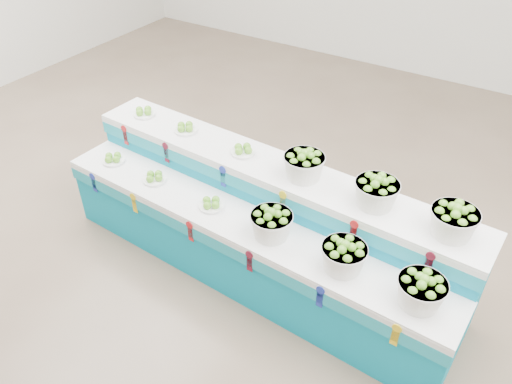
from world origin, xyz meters
TOP-DOWN VIEW (x-y plane):
  - ground at (0.00, 0.00)m, footprint 10.00×10.00m
  - display_stand at (0.44, -0.10)m, footprint 3.83×1.17m
  - plate_lower_left at (-1.10, -0.25)m, footprint 0.23×0.23m
  - plate_lower_mid at (-0.55, -0.28)m, footprint 0.23×0.23m
  - plate_lower_right at (0.12, -0.32)m, footprint 0.23×0.23m
  - basket_lower_left at (0.74, -0.35)m, footprint 0.36×0.36m
  - basket_lower_mid at (1.38, -0.38)m, footprint 0.36×0.36m
  - basket_lower_right at (1.96, -0.41)m, footprint 0.36×0.36m
  - plate_upper_left at (-1.08, 0.22)m, footprint 0.23×0.23m
  - plate_upper_mid at (-0.53, 0.19)m, footprint 0.23×0.23m
  - plate_upper_right at (0.15, 0.15)m, footprint 0.23×0.23m
  - basket_upper_left at (0.76, 0.12)m, footprint 0.36×0.36m
  - basket_upper_mid at (1.40, 0.09)m, footprint 0.36×0.36m
  - basket_upper_right at (1.99, 0.05)m, footprint 0.36×0.36m

SIDE VIEW (x-z plane):
  - ground at x=0.00m, z-range 0.00..0.00m
  - display_stand at x=0.44m, z-range 0.00..1.02m
  - plate_lower_left at x=-1.10m, z-range 0.72..0.81m
  - plate_lower_mid at x=-0.55m, z-range 0.72..0.81m
  - plate_lower_right at x=0.12m, z-range 0.72..0.81m
  - basket_lower_left at x=0.74m, z-range 0.72..0.96m
  - basket_lower_mid at x=1.38m, z-range 0.72..0.96m
  - basket_lower_right at x=1.96m, z-range 0.72..0.96m
  - plate_upper_left at x=-1.08m, z-range 1.02..1.11m
  - plate_upper_mid at x=-0.53m, z-range 1.02..1.11m
  - plate_upper_right at x=0.15m, z-range 1.02..1.11m
  - basket_upper_left at x=0.76m, z-range 1.02..1.26m
  - basket_upper_mid at x=1.40m, z-range 1.02..1.26m
  - basket_upper_right at x=1.99m, z-range 1.02..1.26m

